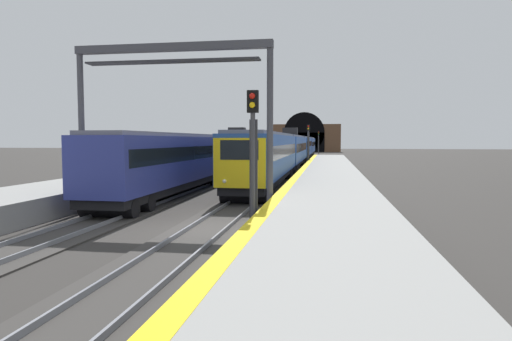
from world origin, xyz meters
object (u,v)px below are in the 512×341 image
at_px(railway_signal_near, 253,153).
at_px(railway_signal_mid, 308,142).
at_px(train_adjacent_platform, 213,155).
at_px(train_main_approaching, 296,148).
at_px(overhead_signal_gantry, 172,86).
at_px(railway_signal_far, 319,140).

bearing_deg(railway_signal_near, railway_signal_mid, -180.00).
relative_size(train_adjacent_platform, railway_signal_near, 7.48).
bearing_deg(train_main_approaching, railway_signal_near, 2.25).
bearing_deg(train_main_approaching, railway_signal_mid, 18.27).
distance_m(train_main_approaching, overhead_signal_gantry, 42.75).
xyz_separation_m(train_main_approaching, train_adjacent_platform, (-25.81, 5.03, -0.06)).
bearing_deg(train_adjacent_platform, train_main_approaching, -10.76).
xyz_separation_m(railway_signal_near, railway_signal_mid, (41.08, -0.00, 0.13)).
bearing_deg(overhead_signal_gantry, railway_signal_mid, -6.90).
distance_m(train_main_approaching, railway_signal_near, 46.94).
height_order(train_main_approaching, railway_signal_near, railway_signal_near).
bearing_deg(railway_signal_near, train_main_approaching, -177.64).
height_order(train_main_approaching, railway_signal_far, railway_signal_far).
bearing_deg(train_adjacent_platform, railway_signal_near, -161.48).
bearing_deg(railway_signal_near, railway_signal_far, -180.00).
distance_m(train_adjacent_platform, railway_signal_mid, 21.19).
xyz_separation_m(train_main_approaching, railway_signal_near, (-46.90, -1.93, 0.73)).
bearing_deg(train_adjacent_platform, railway_signal_far, -4.98).
relative_size(train_adjacent_platform, overhead_signal_gantry, 4.17).
bearing_deg(railway_signal_far, train_adjacent_platform, -5.24).
relative_size(train_main_approaching, railway_signal_far, 14.17).
relative_size(train_adjacent_platform, railway_signal_mid, 7.13).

